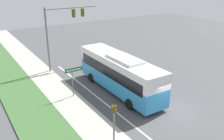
# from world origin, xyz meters

# --- Properties ---
(ground_plane) EXTENTS (80.00, 80.00, 0.00)m
(ground_plane) POSITION_xyz_m (0.00, 0.00, 0.00)
(ground_plane) COLOR #4C4C4F
(sidewalk) EXTENTS (2.80, 80.00, 0.12)m
(sidewalk) POSITION_xyz_m (-6.20, 0.00, 0.06)
(sidewalk) COLOR #ADA89E
(sidewalk) RESTS_ON ground_plane
(lane_divider_near) EXTENTS (0.14, 30.00, 0.01)m
(lane_divider_near) POSITION_xyz_m (-3.60, 0.00, 0.00)
(lane_divider_near) COLOR silver
(lane_divider_near) RESTS_ON ground_plane
(bus) EXTENTS (2.71, 10.86, 3.61)m
(bus) POSITION_xyz_m (-1.15, 5.38, 1.96)
(bus) COLOR #3393D1
(bus) RESTS_ON ground_plane
(signal_gantry) EXTENTS (6.25, 0.41, 7.27)m
(signal_gantry) POSITION_xyz_m (-3.28, 13.78, 5.15)
(signal_gantry) COLOR slate
(signal_gantry) RESTS_ON ground_plane
(pedestrian_signal) EXTENTS (0.28, 0.34, 3.04)m
(pedestrian_signal) POSITION_xyz_m (-6.13, -1.36, 2.07)
(pedestrian_signal) COLOR slate
(pedestrian_signal) RESTS_ON ground_plane
(street_sign) EXTENTS (1.66, 0.08, 2.88)m
(street_sign) POSITION_xyz_m (-5.34, 6.56, 2.07)
(street_sign) COLOR slate
(street_sign) RESTS_ON ground_plane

